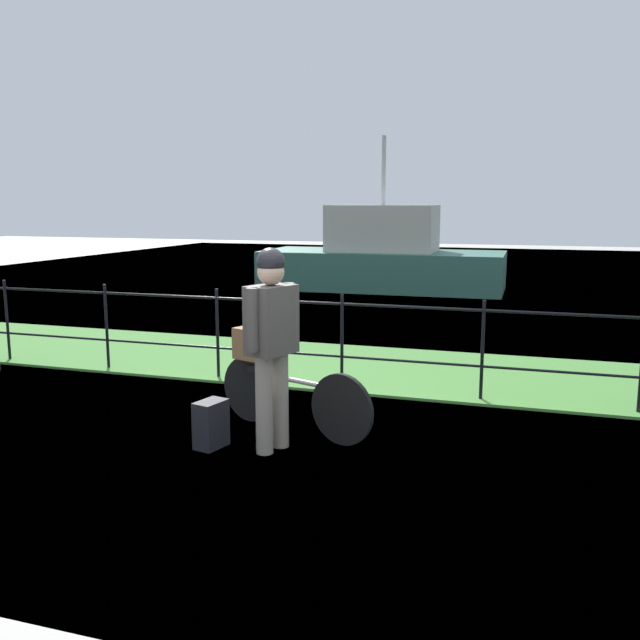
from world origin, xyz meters
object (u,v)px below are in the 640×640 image
Objects in this scene: bicycle_main at (291,396)px; moored_boat_near at (382,259)px; wooden_crate at (258,343)px; backpack_on_paving at (211,424)px; cyclist_person at (271,332)px; terrier_dog at (260,320)px.

bicycle_main is 10.62m from moored_boat_near.
wooden_crate reaches higher than bicycle_main.
cyclist_person is at bearing -65.53° from backpack_on_paving.
cyclist_person reaches higher than bicycle_main.
wooden_crate is at bearing 160.43° from bicycle_main.
terrier_dog is at bearing 0.83° from backpack_on_paving.
bicycle_main is at bearing -19.57° from terrier_dog.
moored_boat_near is (-1.55, 10.50, 0.39)m from bicycle_main.
cyclist_person is 0.96m from backpack_on_paving.
wooden_crate is 0.22× the size of cyclist_person.
wooden_crate is 10.44m from moored_boat_near.
backpack_on_paving is at bearing -84.60° from moored_boat_near.
cyclist_person is 11.10m from moored_boat_near.
moored_boat_near is (-1.20, 10.38, -0.26)m from terrier_dog.
wooden_crate is at bearing -83.51° from moored_boat_near.
backpack_on_paving is at bearing -100.53° from wooden_crate.
terrier_dog reaches higher than wooden_crate.
terrier_dog is 0.06× the size of moored_boat_near.
cyclist_person reaches higher than wooden_crate.
bicycle_main reaches higher than backpack_on_paving.
bicycle_main is 0.83m from cyclist_person.
terrier_dog reaches higher than bicycle_main.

